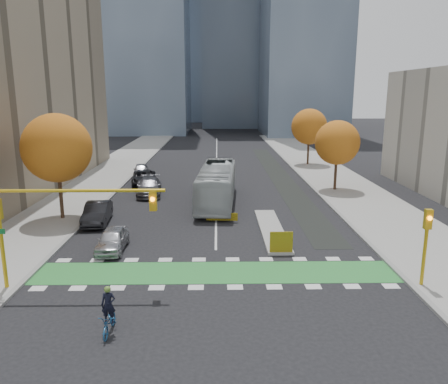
{
  "coord_description": "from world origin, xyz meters",
  "views": [
    {
      "loc": [
        0.12,
        -21.0,
        9.67
      ],
      "look_at": [
        0.57,
        8.34,
        3.0
      ],
      "focal_mm": 35.0,
      "sensor_mm": 36.0,
      "label": 1
    }
  ],
  "objects_px": {
    "tree_west": "(57,148)",
    "cyclist": "(109,318)",
    "traffic_signal_west": "(51,212)",
    "parked_car_e": "(141,170)",
    "parked_car_d": "(144,178)",
    "parked_car_b": "(97,213)",
    "hazard_board": "(281,242)",
    "traffic_signal_east": "(426,236)",
    "tree_east_far": "(309,127)",
    "bus": "(217,184)",
    "tree_east_near": "(337,143)",
    "parked_car_a": "(112,240)",
    "parked_car_c": "(149,187)"
  },
  "relations": [
    {
      "from": "tree_east_near",
      "to": "cyclist",
      "type": "bearing_deg",
      "value": -121.51
    },
    {
      "from": "bus",
      "to": "parked_car_c",
      "type": "xyz_separation_m",
      "value": [
        -6.57,
        3.35,
        -0.92
      ]
    },
    {
      "from": "tree_east_near",
      "to": "parked_car_b",
      "type": "bearing_deg",
      "value": -152.28
    },
    {
      "from": "traffic_signal_east",
      "to": "tree_west",
      "type": "bearing_deg",
      "value": 150.93
    },
    {
      "from": "traffic_signal_east",
      "to": "parked_car_d",
      "type": "relative_size",
      "value": 0.77
    },
    {
      "from": "bus",
      "to": "parked_car_b",
      "type": "relative_size",
      "value": 2.57
    },
    {
      "from": "parked_car_b",
      "to": "parked_car_e",
      "type": "bearing_deg",
      "value": 84.82
    },
    {
      "from": "traffic_signal_east",
      "to": "parked_car_a",
      "type": "height_order",
      "value": "traffic_signal_east"
    },
    {
      "from": "tree_west",
      "to": "parked_car_a",
      "type": "relative_size",
      "value": 2.02
    },
    {
      "from": "tree_east_far",
      "to": "cyclist",
      "type": "distance_m",
      "value": 46.08
    },
    {
      "from": "parked_car_e",
      "to": "traffic_signal_west",
      "type": "bearing_deg",
      "value": -95.18
    },
    {
      "from": "hazard_board",
      "to": "parked_car_e",
      "type": "bearing_deg",
      "value": 116.43
    },
    {
      "from": "parked_car_b",
      "to": "parked_car_c",
      "type": "relative_size",
      "value": 0.87
    },
    {
      "from": "traffic_signal_west",
      "to": "bus",
      "type": "xyz_separation_m",
      "value": [
        8.0,
        17.52,
        -2.31
      ]
    },
    {
      "from": "hazard_board",
      "to": "traffic_signal_east",
      "type": "distance_m",
      "value": 8.26
    },
    {
      "from": "hazard_board",
      "to": "tree_east_near",
      "type": "height_order",
      "value": "tree_east_near"
    },
    {
      "from": "parked_car_b",
      "to": "tree_east_far",
      "type": "bearing_deg",
      "value": 46.32
    },
    {
      "from": "bus",
      "to": "parked_car_c",
      "type": "bearing_deg",
      "value": 156.66
    },
    {
      "from": "traffic_signal_west",
      "to": "bus",
      "type": "bearing_deg",
      "value": 65.46
    },
    {
      "from": "traffic_signal_west",
      "to": "parked_car_e",
      "type": "distance_m",
      "value": 31.06
    },
    {
      "from": "traffic_signal_east",
      "to": "bus",
      "type": "distance_m",
      "value": 20.41
    },
    {
      "from": "traffic_signal_east",
      "to": "parked_car_e",
      "type": "bearing_deg",
      "value": 122.28
    },
    {
      "from": "parked_car_b",
      "to": "traffic_signal_east",
      "type": "bearing_deg",
      "value": -35.65
    },
    {
      "from": "traffic_signal_west",
      "to": "parked_car_e",
      "type": "bearing_deg",
      "value": 91.99
    },
    {
      "from": "cyclist",
      "to": "parked_car_b",
      "type": "height_order",
      "value": "cyclist"
    },
    {
      "from": "tree_east_far",
      "to": "parked_car_b",
      "type": "relative_size",
      "value": 1.58
    },
    {
      "from": "tree_west",
      "to": "parked_car_e",
      "type": "bearing_deg",
      "value": 80.72
    },
    {
      "from": "bus",
      "to": "parked_car_e",
      "type": "distance_m",
      "value": 16.17
    },
    {
      "from": "cyclist",
      "to": "parked_car_d",
      "type": "xyz_separation_m",
      "value": [
        -3.48,
        30.01,
        0.05
      ]
    },
    {
      "from": "tree_east_near",
      "to": "parked_car_d",
      "type": "distance_m",
      "value": 20.52
    },
    {
      "from": "tree_west",
      "to": "cyclist",
      "type": "xyz_separation_m",
      "value": [
        7.66,
        -16.66,
        -4.92
      ]
    },
    {
      "from": "tree_east_near",
      "to": "parked_car_e",
      "type": "height_order",
      "value": "tree_east_near"
    },
    {
      "from": "parked_car_a",
      "to": "cyclist",
      "type": "bearing_deg",
      "value": -78.51
    },
    {
      "from": "parked_car_c",
      "to": "parked_car_d",
      "type": "distance_m",
      "value": 5.17
    },
    {
      "from": "parked_car_c",
      "to": "tree_west",
      "type": "bearing_deg",
      "value": -128.66
    },
    {
      "from": "traffic_signal_east",
      "to": "bus",
      "type": "relative_size",
      "value": 0.33
    },
    {
      "from": "traffic_signal_east",
      "to": "bus",
      "type": "bearing_deg",
      "value": 120.78
    },
    {
      "from": "tree_west",
      "to": "tree_east_near",
      "type": "bearing_deg",
      "value": 22.62
    },
    {
      "from": "parked_car_b",
      "to": "parked_car_d",
      "type": "xyz_separation_m",
      "value": [
        1.18,
        14.39,
        -0.06
      ]
    },
    {
      "from": "parked_car_a",
      "to": "parked_car_e",
      "type": "distance_m",
      "value": 25.36
    },
    {
      "from": "bus",
      "to": "parked_car_a",
      "type": "xyz_separation_m",
      "value": [
        -6.57,
        -11.89,
        -1.03
      ]
    },
    {
      "from": "tree_east_far",
      "to": "parked_car_d",
      "type": "height_order",
      "value": "tree_east_far"
    },
    {
      "from": "hazard_board",
      "to": "parked_car_b",
      "type": "bearing_deg",
      "value": 152.5
    },
    {
      "from": "parked_car_a",
      "to": "hazard_board",
      "type": "bearing_deg",
      "value": -5.97
    },
    {
      "from": "parked_car_b",
      "to": "parked_car_e",
      "type": "height_order",
      "value": "parked_car_b"
    },
    {
      "from": "hazard_board",
      "to": "tree_east_far",
      "type": "distance_m",
      "value": 35.13
    },
    {
      "from": "tree_west",
      "to": "parked_car_d",
      "type": "distance_m",
      "value": 14.82
    },
    {
      "from": "traffic_signal_east",
      "to": "cyclist",
      "type": "bearing_deg",
      "value": -164.39
    },
    {
      "from": "cyclist",
      "to": "parked_car_d",
      "type": "relative_size",
      "value": 0.39
    },
    {
      "from": "tree_west",
      "to": "parked_car_a",
      "type": "distance_m",
      "value": 10.09
    }
  ]
}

